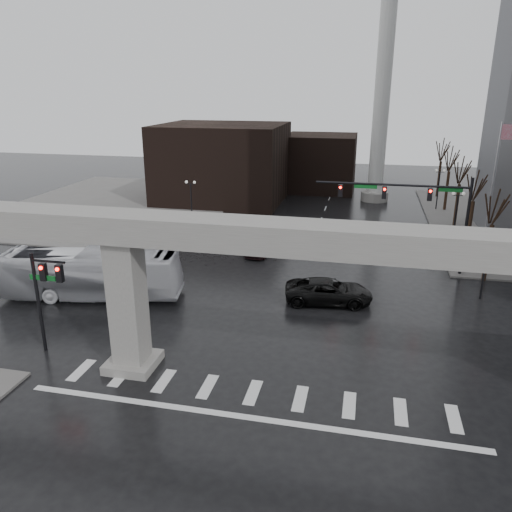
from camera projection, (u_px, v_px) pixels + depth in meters
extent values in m
plane|color=black|center=(257.00, 382.00, 26.09)|extent=(160.00, 160.00, 0.00)
cube|color=#62605D|center=(122.00, 205.00, 64.68)|extent=(28.00, 36.00, 0.15)
cube|color=#989590|center=(257.00, 235.00, 23.50)|extent=(48.00, 2.20, 1.40)
cube|color=#989590|center=(128.00, 306.00, 26.35)|extent=(1.60, 1.60, 7.30)
cube|color=#989590|center=(133.00, 362.00, 27.45)|extent=(2.60, 2.60, 0.50)
cube|color=black|center=(223.00, 163.00, 66.15)|extent=(16.00, 14.00, 10.00)
cube|color=black|center=(320.00, 163.00, 73.23)|extent=(10.00, 10.00, 8.00)
cylinder|color=silver|center=(383.00, 83.00, 62.48)|extent=(2.00, 2.00, 30.00)
cylinder|color=#989590|center=(374.00, 196.00, 67.14)|extent=(3.60, 3.60, 1.20)
cylinder|color=black|center=(466.00, 228.00, 39.51)|extent=(0.24, 0.24, 8.00)
cylinder|color=black|center=(391.00, 185.00, 39.72)|extent=(12.00, 0.18, 0.18)
cube|color=black|center=(430.00, 195.00, 39.31)|extent=(0.35, 0.30, 1.00)
cube|color=black|center=(384.00, 193.00, 40.03)|extent=(0.35, 0.30, 1.00)
cube|color=black|center=(340.00, 191.00, 40.75)|extent=(0.35, 0.30, 1.00)
sphere|color=#FF0C05|center=(431.00, 191.00, 39.04)|extent=(0.20, 0.20, 0.20)
cube|color=#0D5D1F|center=(451.00, 190.00, 38.85)|extent=(1.80, 0.05, 0.35)
cube|color=#0D5D1F|center=(366.00, 186.00, 40.19)|extent=(1.80, 0.05, 0.35)
cylinder|color=black|center=(39.00, 303.00, 28.22)|extent=(0.20, 0.20, 6.00)
cylinder|color=black|center=(48.00, 261.00, 27.17)|extent=(2.00, 0.14, 0.14)
cube|color=black|center=(43.00, 272.00, 27.47)|extent=(0.35, 0.30, 1.00)
cube|color=black|center=(60.00, 273.00, 27.26)|extent=(0.35, 0.30, 1.00)
cube|color=#0D5D1F|center=(43.00, 278.00, 27.60)|extent=(1.60, 0.05, 0.30)
cylinder|color=silver|center=(491.00, 196.00, 41.37)|extent=(0.12, 0.12, 12.00)
cylinder|color=black|center=(485.00, 268.00, 35.45)|extent=(0.14, 0.14, 4.80)
cube|color=black|center=(490.00, 236.00, 34.69)|extent=(0.90, 0.06, 0.06)
sphere|color=silver|center=(483.00, 233.00, 34.72)|extent=(0.32, 0.32, 0.32)
sphere|color=silver|center=(497.00, 234.00, 34.53)|extent=(0.32, 0.32, 0.32)
cylinder|color=black|center=(455.00, 219.00, 48.38)|extent=(0.14, 0.14, 4.80)
cube|color=black|center=(458.00, 195.00, 47.62)|extent=(0.90, 0.06, 0.06)
sphere|color=silver|center=(454.00, 193.00, 47.65)|extent=(0.32, 0.32, 0.32)
sphere|color=silver|center=(464.00, 194.00, 47.46)|extent=(0.32, 0.32, 0.32)
cylinder|color=black|center=(438.00, 191.00, 61.31)|extent=(0.14, 0.14, 4.80)
cube|color=black|center=(440.00, 172.00, 60.55)|extent=(0.90, 0.06, 0.06)
sphere|color=silver|center=(436.00, 170.00, 60.58)|extent=(0.32, 0.32, 0.32)
sphere|color=silver|center=(444.00, 171.00, 60.39)|extent=(0.32, 0.32, 0.32)
cylinder|color=black|center=(134.00, 243.00, 41.03)|extent=(0.14, 0.14, 4.80)
cube|color=black|center=(132.00, 215.00, 40.27)|extent=(0.90, 0.06, 0.06)
sphere|color=silver|center=(126.00, 213.00, 40.30)|extent=(0.32, 0.32, 0.32)
sphere|color=silver|center=(137.00, 213.00, 40.11)|extent=(0.32, 0.32, 0.32)
cylinder|color=black|center=(191.00, 206.00, 53.96)|extent=(0.14, 0.14, 4.80)
cube|color=black|center=(191.00, 184.00, 53.20)|extent=(0.90, 0.06, 0.06)
sphere|color=silver|center=(186.00, 182.00, 53.23)|extent=(0.32, 0.32, 0.32)
sphere|color=silver|center=(194.00, 182.00, 53.04)|extent=(0.32, 0.32, 0.32)
cylinder|color=black|center=(227.00, 182.00, 66.89)|extent=(0.14, 0.14, 4.80)
cube|color=black|center=(226.00, 165.00, 66.13)|extent=(0.90, 0.06, 0.06)
sphere|color=silver|center=(223.00, 163.00, 66.15)|extent=(0.32, 0.32, 0.32)
sphere|color=silver|center=(230.00, 163.00, 65.97)|extent=(0.32, 0.32, 0.32)
cylinder|color=black|center=(488.00, 253.00, 38.98)|extent=(0.34, 0.34, 4.55)
cylinder|color=black|center=(495.00, 206.00, 37.77)|extent=(0.12, 1.52, 2.98)
cylinder|color=black|center=(501.00, 209.00, 37.98)|extent=(0.83, 1.14, 2.51)
cylinder|color=black|center=(470.00, 226.00, 46.35)|extent=(0.34, 0.34, 4.66)
cylinder|color=black|center=(475.00, 185.00, 45.12)|extent=(0.12, 1.55, 3.05)
cylinder|color=black|center=(480.00, 188.00, 45.32)|extent=(0.85, 1.16, 2.57)
cylinder|color=black|center=(456.00, 206.00, 53.72)|extent=(0.34, 0.34, 4.76)
cylinder|color=black|center=(461.00, 170.00, 52.46)|extent=(0.12, 1.59, 3.11)
cylinder|color=black|center=(466.00, 172.00, 52.67)|extent=(0.86, 1.18, 2.62)
cylinder|color=black|center=(446.00, 191.00, 61.09)|extent=(0.34, 0.34, 4.87)
cylinder|color=black|center=(451.00, 158.00, 59.80)|extent=(0.12, 1.62, 3.18)
cylinder|color=black|center=(454.00, 160.00, 60.01)|extent=(0.88, 1.20, 2.68)
cylinder|color=black|center=(439.00, 180.00, 68.46)|extent=(0.34, 0.34, 4.97)
cylinder|color=black|center=(442.00, 149.00, 67.15)|extent=(0.12, 1.65, 3.25)
cylinder|color=black|center=(446.00, 151.00, 67.36)|extent=(0.89, 1.23, 2.74)
imported|color=black|center=(329.00, 291.00, 35.36)|extent=(6.44, 3.55, 1.71)
imported|color=silver|center=(90.00, 273.00, 36.04)|extent=(13.38, 5.40, 3.63)
imported|color=black|center=(261.00, 246.00, 45.70)|extent=(2.50, 4.92, 1.61)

